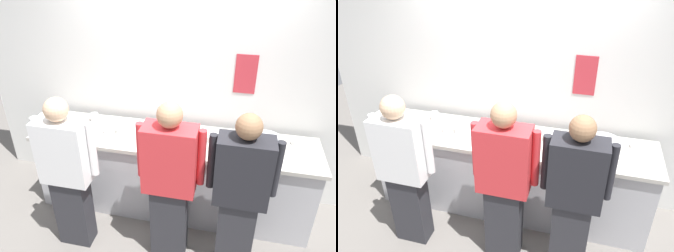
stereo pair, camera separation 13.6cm
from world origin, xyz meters
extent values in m
plane|color=slate|center=(0.00, 0.00, 0.00)|extent=(9.00, 9.00, 0.00)
cube|color=silver|center=(0.00, 0.82, 1.43)|extent=(4.67, 0.10, 2.87)
cube|color=#B72D38|center=(0.67, 0.77, 1.53)|extent=(0.22, 0.01, 0.41)
cube|color=#B2B2B7|center=(0.00, 0.36, 0.44)|extent=(2.92, 0.62, 0.88)
cube|color=#B7B2A8|center=(0.00, 0.36, 0.90)|extent=(2.98, 0.67, 0.04)
cube|color=#2D2D33|center=(-0.84, -0.34, 0.39)|extent=(0.32, 0.20, 0.77)
cube|color=white|center=(-0.84, -0.34, 1.08)|extent=(0.45, 0.24, 0.61)
cylinder|color=white|center=(-1.10, -0.30, 1.11)|extent=(0.07, 0.07, 0.52)
cylinder|color=white|center=(-0.58, -0.30, 1.11)|extent=(0.07, 0.07, 0.52)
sphere|color=tan|center=(-0.84, -0.34, 1.50)|extent=(0.21, 0.21, 0.21)
cube|color=#2D2D33|center=(0.11, -0.27, 0.39)|extent=(0.33, 0.20, 0.79)
cube|color=red|center=(0.11, -0.27, 1.10)|extent=(0.46, 0.24, 0.62)
cylinder|color=red|center=(-0.15, -0.23, 1.13)|extent=(0.07, 0.07, 0.53)
cylinder|color=red|center=(0.37, -0.23, 1.13)|extent=(0.07, 0.07, 0.53)
sphere|color=tan|center=(0.11, -0.27, 1.52)|extent=(0.21, 0.21, 0.21)
cube|color=#2D2D33|center=(0.72, -0.27, 0.39)|extent=(0.32, 0.20, 0.77)
cube|color=#232328|center=(0.72, -0.27, 1.08)|extent=(0.45, 0.24, 0.61)
cylinder|color=#232328|center=(0.46, -0.23, 1.11)|extent=(0.07, 0.07, 0.52)
cylinder|color=#232328|center=(0.98, -0.23, 1.11)|extent=(0.07, 0.07, 0.52)
sphere|color=#8C6647|center=(0.72, -0.27, 1.49)|extent=(0.21, 0.21, 0.21)
cylinder|color=white|center=(0.45, 0.43, 0.93)|extent=(0.22, 0.22, 0.01)
cylinder|color=white|center=(0.45, 0.43, 0.94)|extent=(0.22, 0.22, 0.01)
cylinder|color=white|center=(0.45, 0.43, 0.95)|extent=(0.22, 0.22, 0.01)
cylinder|color=white|center=(0.45, 0.43, 0.97)|extent=(0.22, 0.22, 0.01)
cylinder|color=white|center=(0.45, 0.43, 0.98)|extent=(0.22, 0.22, 0.01)
cylinder|color=white|center=(-0.50, 0.37, 0.93)|extent=(0.24, 0.24, 0.01)
cylinder|color=white|center=(-0.50, 0.37, 0.94)|extent=(0.24, 0.24, 0.01)
cylinder|color=white|center=(-0.50, 0.37, 0.95)|extent=(0.24, 0.24, 0.01)
cylinder|color=white|center=(-0.50, 0.37, 0.97)|extent=(0.24, 0.24, 0.01)
cylinder|color=white|center=(-0.50, 0.37, 0.98)|extent=(0.24, 0.24, 0.01)
cylinder|color=#B7BABF|center=(0.92, 0.36, 0.99)|extent=(0.33, 0.33, 0.12)
cube|color=#B7BABF|center=(0.03, 0.37, 0.94)|extent=(0.41, 0.36, 0.02)
cylinder|color=red|center=(-1.03, 0.21, 1.01)|extent=(0.06, 0.06, 0.16)
cone|color=red|center=(-1.03, 0.21, 1.10)|extent=(0.05, 0.05, 0.04)
cylinder|color=white|center=(-0.69, 0.31, 0.95)|extent=(0.10, 0.10, 0.05)
cylinder|color=orange|center=(-0.69, 0.31, 0.96)|extent=(0.08, 0.08, 0.01)
cylinder|color=white|center=(0.67, 0.32, 0.95)|extent=(0.09, 0.09, 0.05)
cylinder|color=#5B932D|center=(0.67, 0.32, 0.97)|extent=(0.07, 0.07, 0.01)
cylinder|color=white|center=(1.24, 0.51, 0.94)|extent=(0.09, 0.09, 0.04)
cylinder|color=red|center=(1.24, 0.51, 0.96)|extent=(0.07, 0.07, 0.01)
cylinder|color=white|center=(-0.94, 0.53, 0.97)|extent=(0.09, 0.09, 0.09)
cube|color=#B7BABF|center=(-1.16, 0.37, 0.93)|extent=(0.19, 0.03, 0.01)
cube|color=black|center=(-1.29, 0.37, 0.93)|extent=(0.09, 0.03, 0.02)
camera|label=1|loc=(0.60, -2.49, 2.70)|focal=35.06mm
camera|label=2|loc=(0.73, -2.46, 2.70)|focal=35.06mm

